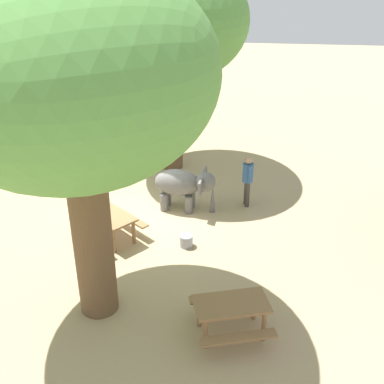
% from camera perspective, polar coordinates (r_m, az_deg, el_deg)
% --- Properties ---
extents(ground_plane, '(60.00, 60.00, 0.00)m').
position_cam_1_polar(ground_plane, '(14.20, -6.27, -3.28)').
color(ground_plane, tan).
extents(elephant, '(1.26, 1.88, 1.30)m').
position_cam_1_polar(elephant, '(14.29, -0.98, 0.87)').
color(elephant, slate).
rests_on(elephant, ground_plane).
extents(person_handler, '(0.50, 0.32, 1.62)m').
position_cam_1_polar(person_handler, '(14.57, 6.65, 1.74)').
color(person_handler, '#3F3833').
rests_on(person_handler, ground_plane).
extents(shade_tree_main, '(5.60, 5.13, 7.07)m').
position_cam_1_polar(shade_tree_main, '(16.21, -2.71, 19.57)').
color(shade_tree_main, brown).
rests_on(shade_tree_main, ground_plane).
extents(shade_tree_secondary, '(5.61, 5.15, 7.20)m').
position_cam_1_polar(shade_tree_secondary, '(8.81, -13.80, 13.25)').
color(shade_tree_secondary, brown).
rests_on(shade_tree_secondary, ground_plane).
extents(wooden_bench, '(0.53, 1.43, 0.88)m').
position_cam_1_polar(wooden_bench, '(17.86, -9.60, 4.75)').
color(wooden_bench, olive).
rests_on(wooden_bench, ground_plane).
extents(picnic_table_near, '(1.86, 1.87, 0.78)m').
position_cam_1_polar(picnic_table_near, '(10.02, 4.69, -13.86)').
color(picnic_table_near, olive).
rests_on(picnic_table_near, ground_plane).
extents(picnic_table_far, '(2.10, 2.10, 0.78)m').
position_cam_1_polar(picnic_table_far, '(13.11, -9.72, -3.33)').
color(picnic_table_far, olive).
rests_on(picnic_table_far, ground_plane).
extents(feed_bucket, '(0.36, 0.36, 0.32)m').
position_cam_1_polar(feed_bucket, '(12.84, -0.70, -5.82)').
color(feed_bucket, gray).
rests_on(feed_bucket, ground_plane).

